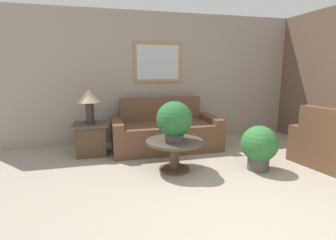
{
  "coord_description": "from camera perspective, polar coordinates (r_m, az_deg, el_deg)",
  "views": [
    {
      "loc": [
        -1.48,
        -2.11,
        1.47
      ],
      "look_at": [
        -0.39,
        2.08,
        0.64
      ],
      "focal_mm": 28.0,
      "sensor_mm": 36.0,
      "label": 1
    }
  ],
  "objects": [
    {
      "name": "potted_plant_on_table",
      "position": [
        3.74,
        1.39,
        -0.07
      ],
      "size": [
        0.52,
        0.52,
        0.58
      ],
      "color": "#4C4742",
      "rests_on": "coffee_table"
    },
    {
      "name": "table_lamp",
      "position": [
        4.67,
        -16.82,
        4.41
      ],
      "size": [
        0.39,
        0.39,
        0.59
      ],
      "color": "#2D2823",
      "rests_on": "side_table"
    },
    {
      "name": "couch_main",
      "position": [
        4.96,
        -0.64,
        -2.75
      ],
      "size": [
        1.97,
        0.97,
        0.93
      ],
      "color": "brown",
      "rests_on": "ground_plane"
    },
    {
      "name": "coffee_table",
      "position": [
        3.87,
        1.42,
        -6.23
      ],
      "size": [
        0.83,
        0.83,
        0.46
      ],
      "color": "#4C3823",
      "rests_on": "ground_plane"
    },
    {
      "name": "potted_plant_floor",
      "position": [
        4.1,
        19.24,
        -5.36
      ],
      "size": [
        0.54,
        0.54,
        0.67
      ],
      "color": "#4C4742",
      "rests_on": "ground_plane"
    },
    {
      "name": "wall_back",
      "position": [
        5.53,
        0.82,
        9.18
      ],
      "size": [
        7.28,
        0.09,
        2.6
      ],
      "color": "gray",
      "rests_on": "ground_plane"
    },
    {
      "name": "ground_plane",
      "position": [
        2.97,
        18.74,
        -19.43
      ],
      "size": [
        20.0,
        20.0,
        0.0
      ],
      "primitive_type": "plane",
      "color": "gray"
    },
    {
      "name": "side_table",
      "position": [
        4.8,
        -16.37,
        -3.9
      ],
      "size": [
        0.58,
        0.58,
        0.56
      ],
      "color": "#4C3823",
      "rests_on": "ground_plane"
    }
  ]
}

